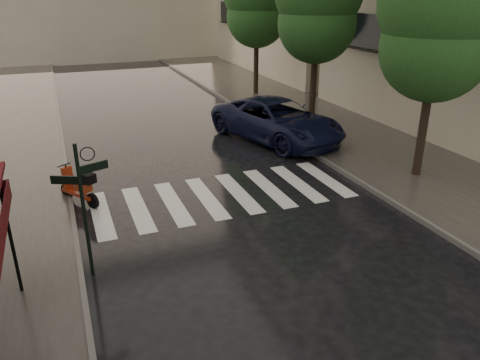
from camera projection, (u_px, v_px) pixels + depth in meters
ground at (178, 349)px, 8.39m from camera, size 120.00×120.00×0.00m
sidewalk_far at (325, 122)px, 22.15m from camera, size 5.50×60.00×0.12m
curb_near at (64, 151)px, 18.18m from camera, size 0.12×60.00×0.16m
curb_far at (271, 128)px, 21.19m from camera, size 0.12×60.00×0.16m
crosswalk at (223, 195)px, 14.55m from camera, size 7.85×3.20×0.01m
signpost at (83, 201)px, 9.86m from camera, size 1.17×0.29×3.10m
tree_near at (441, 12)px, 13.90m from camera, size 3.80×3.80×7.99m
scooter at (80, 188)px, 13.80m from camera, size 1.03×1.47×1.11m
parked_car at (277, 120)px, 19.47m from camera, size 4.54×6.70×1.70m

